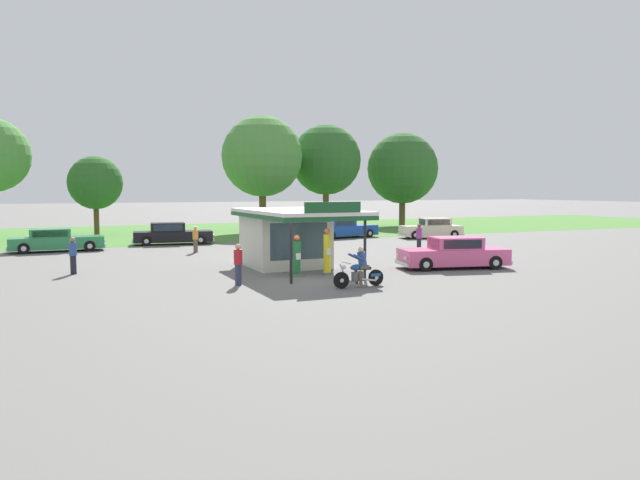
# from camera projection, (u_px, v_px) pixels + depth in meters

# --- Properties ---
(ground_plane) EXTENTS (300.00, 300.00, 0.00)m
(ground_plane) POSITION_uv_depth(u_px,v_px,m) (305.00, 280.00, 24.64)
(ground_plane) COLOR slate
(grass_verge_strip) EXTENTS (120.00, 24.00, 0.01)m
(grass_verge_strip) POSITION_uv_depth(u_px,v_px,m) (175.00, 232.00, 51.95)
(grass_verge_strip) COLOR #477A33
(grass_verge_strip) RESTS_ON ground
(service_station_kiosk) EXTENTS (4.26, 7.72, 3.29)m
(service_station_kiosk) POSITION_uv_depth(u_px,v_px,m) (288.00, 233.00, 28.59)
(service_station_kiosk) COLOR beige
(service_station_kiosk) RESTS_ON ground
(gas_pump_nearside) EXTENTS (0.44, 0.44, 1.82)m
(gas_pump_nearside) POSITION_uv_depth(u_px,v_px,m) (297.00, 258.00, 25.66)
(gas_pump_nearside) COLOR slate
(gas_pump_nearside) RESTS_ON ground
(gas_pump_offside) EXTENTS (0.44, 0.44, 2.08)m
(gas_pump_offside) POSITION_uv_depth(u_px,v_px,m) (327.00, 253.00, 26.24)
(gas_pump_offside) COLOR slate
(gas_pump_offside) RESTS_ON ground
(motorcycle_with_rider) EXTENTS (2.20, 0.70, 1.58)m
(motorcycle_with_rider) POSITION_uv_depth(u_px,v_px,m) (360.00, 270.00, 22.91)
(motorcycle_with_rider) COLOR black
(motorcycle_with_rider) RESTS_ON ground
(featured_classic_sedan) EXTENTS (5.57, 3.01, 1.51)m
(featured_classic_sedan) POSITION_uv_depth(u_px,v_px,m) (453.00, 254.00, 28.42)
(featured_classic_sedan) COLOR #E55993
(featured_classic_sedan) RESTS_ON ground
(parked_car_back_row_centre) EXTENTS (5.62, 2.39, 1.50)m
(parked_car_back_row_centre) POSITION_uv_depth(u_px,v_px,m) (172.00, 234.00, 40.67)
(parked_car_back_row_centre) COLOR black
(parked_car_back_row_centre) RESTS_ON ground
(parked_car_back_row_centre_right) EXTENTS (5.70, 2.57, 1.47)m
(parked_car_back_row_centre_right) POSITION_uv_depth(u_px,v_px,m) (344.00, 229.00, 46.12)
(parked_car_back_row_centre_right) COLOR #19479E
(parked_car_back_row_centre_right) RESTS_ON ground
(parked_car_back_row_left) EXTENTS (5.77, 3.04, 1.41)m
(parked_car_back_row_left) POSITION_uv_depth(u_px,v_px,m) (287.00, 234.00, 41.91)
(parked_car_back_row_left) COLOR #B7B7BC
(parked_car_back_row_left) RESTS_ON ground
(parked_car_back_row_far_left) EXTENTS (5.10, 2.81, 1.55)m
(parked_car_back_row_far_left) POSITION_uv_depth(u_px,v_px,m) (432.00, 229.00, 45.89)
(parked_car_back_row_far_left) COLOR beige
(parked_car_back_row_far_left) RESTS_ON ground
(parked_car_back_row_far_right) EXTENTS (5.58, 2.00, 1.40)m
(parked_car_back_row_far_right) POSITION_uv_depth(u_px,v_px,m) (56.00, 241.00, 36.00)
(parked_car_back_row_far_right) COLOR #2D844C
(parked_car_back_row_far_right) RESTS_ON ground
(bystander_chatting_near_pumps) EXTENTS (0.34, 0.34, 1.65)m
(bystander_chatting_near_pumps) POSITION_uv_depth(u_px,v_px,m) (238.00, 264.00, 23.27)
(bystander_chatting_near_pumps) COLOR #2D3351
(bystander_chatting_near_pumps) RESTS_ON ground
(bystander_leaning_by_kiosk) EXTENTS (0.34, 0.34, 1.57)m
(bystander_leaning_by_kiosk) POSITION_uv_depth(u_px,v_px,m) (195.00, 239.00, 35.42)
(bystander_leaning_by_kiosk) COLOR brown
(bystander_leaning_by_kiosk) RESTS_ON ground
(bystander_strolling_foreground) EXTENTS (0.34, 0.34, 1.76)m
(bystander_strolling_foreground) POSITION_uv_depth(u_px,v_px,m) (419.00, 238.00, 34.87)
(bystander_strolling_foreground) COLOR black
(bystander_strolling_foreground) RESTS_ON ground
(bystander_standing_back_lot) EXTENTS (0.34, 0.34, 1.67)m
(bystander_standing_back_lot) POSITION_uv_depth(u_px,v_px,m) (73.00, 255.00, 26.35)
(bystander_standing_back_lot) COLOR black
(bystander_standing_back_lot) RESTS_ON ground
(tree_oak_far_left) EXTENTS (6.74, 6.74, 9.99)m
(tree_oak_far_left) POSITION_uv_depth(u_px,v_px,m) (327.00, 161.00, 56.88)
(tree_oak_far_left) COLOR brown
(tree_oak_far_left) RESTS_ON ground
(tree_oak_distant_spare) EXTENTS (7.16, 7.16, 10.29)m
(tree_oak_distant_spare) POSITION_uv_depth(u_px,v_px,m) (262.00, 156.00, 52.14)
(tree_oak_distant_spare) COLOR brown
(tree_oak_distant_spare) RESTS_ON ground
(tree_oak_left) EXTENTS (4.44, 4.45, 6.56)m
(tree_oak_left) POSITION_uv_depth(u_px,v_px,m) (96.00, 184.00, 49.29)
(tree_oak_left) COLOR brown
(tree_oak_left) RESTS_ON ground
(tree_oak_far_right) EXTENTS (7.31, 7.31, 9.61)m
(tree_oak_far_right) POSITION_uv_depth(u_px,v_px,m) (402.00, 170.00, 61.10)
(tree_oak_far_right) COLOR brown
(tree_oak_far_right) RESTS_ON ground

